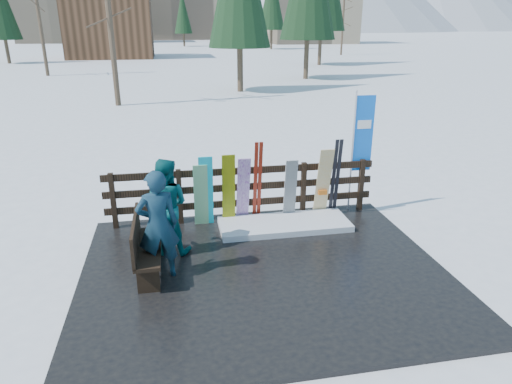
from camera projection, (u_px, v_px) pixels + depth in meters
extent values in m
plane|color=white|center=(264.00, 274.00, 7.66)|extent=(700.00, 700.00, 0.00)
cube|color=black|center=(264.00, 272.00, 7.65)|extent=(6.00, 5.00, 0.08)
cube|color=black|center=(113.00, 201.00, 9.01)|extent=(0.10, 0.10, 1.15)
cube|color=black|center=(180.00, 197.00, 9.24)|extent=(0.10, 0.10, 1.15)
cube|color=black|center=(243.00, 193.00, 9.46)|extent=(0.10, 0.10, 1.15)
cube|color=black|center=(303.00, 189.00, 9.69)|extent=(0.10, 0.10, 1.15)
cube|color=black|center=(361.00, 185.00, 9.91)|extent=(0.10, 0.10, 1.15)
cube|color=black|center=(243.00, 203.00, 9.54)|extent=(5.60, 0.05, 0.14)
cube|color=black|center=(243.00, 187.00, 9.42)|extent=(5.60, 0.05, 0.14)
cube|color=black|center=(243.00, 171.00, 9.30)|extent=(5.60, 0.05, 0.14)
cube|color=white|center=(284.00, 224.00, 9.22)|extent=(2.61, 1.00, 0.12)
cube|color=black|center=(148.00, 248.00, 7.39)|extent=(0.40, 1.50, 0.06)
cube|color=black|center=(148.00, 279.00, 6.92)|extent=(0.34, 0.06, 0.45)
cube|color=black|center=(151.00, 244.00, 8.02)|extent=(0.34, 0.06, 0.45)
cube|color=black|center=(135.00, 234.00, 7.27)|extent=(0.05, 1.50, 0.50)
cube|color=#12CFE6|center=(206.00, 191.00, 9.07)|extent=(0.28, 0.23, 1.48)
cube|color=silver|center=(201.00, 195.00, 9.08)|extent=(0.28, 0.22, 1.31)
cube|color=#DCE800|center=(229.00, 190.00, 9.14)|extent=(0.26, 0.19, 1.49)
cube|color=white|center=(243.00, 190.00, 9.21)|extent=(0.26, 0.41, 1.43)
cube|color=black|center=(290.00, 190.00, 9.40)|extent=(0.25, 0.21, 1.31)
cube|color=silver|center=(323.00, 183.00, 9.48)|extent=(0.29, 0.37, 1.52)
cube|color=maroon|center=(255.00, 181.00, 9.27)|extent=(0.07, 0.32, 1.71)
cube|color=maroon|center=(260.00, 181.00, 9.28)|extent=(0.07, 0.32, 1.71)
cube|color=black|center=(333.00, 177.00, 9.56)|extent=(0.08, 0.22, 1.68)
cube|color=black|center=(338.00, 177.00, 9.58)|extent=(0.07, 0.22, 1.68)
cylinder|color=silver|center=(352.00, 153.00, 9.67)|extent=(0.04, 0.04, 2.60)
cube|color=blue|center=(363.00, 134.00, 9.57)|extent=(0.42, 0.02, 1.60)
imported|color=#194552|center=(158.00, 225.00, 7.14)|extent=(0.72, 0.53, 1.80)
imported|color=#0A565A|center=(165.00, 206.00, 7.96)|extent=(0.98, 0.85, 1.73)
cube|color=tan|center=(70.00, 0.00, 102.17)|extent=(22.00, 14.00, 18.00)
cube|color=tan|center=(312.00, 9.00, 98.04)|extent=(18.00, 12.00, 14.00)
cube|color=brown|center=(110.00, 24.00, 55.61)|extent=(10.00, 8.00, 8.00)
cone|color=black|center=(239.00, 0.00, 26.65)|extent=(3.78, 3.78, 10.49)
cylinder|color=#382B1E|center=(38.00, 11.00, 35.41)|extent=(0.28, 0.28, 9.83)
cone|color=black|center=(1.00, 15.00, 47.13)|extent=(3.49, 3.49, 9.69)
cylinder|color=#382B1E|center=(343.00, 14.00, 60.38)|extent=(0.28, 0.28, 10.46)
cone|color=black|center=(128.00, 13.00, 60.09)|extent=(3.88, 3.88, 10.77)
cone|color=black|center=(272.00, 10.00, 74.70)|extent=(4.42, 4.42, 12.29)
cone|color=black|center=(183.00, 20.00, 84.79)|extent=(3.33, 3.33, 9.26)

